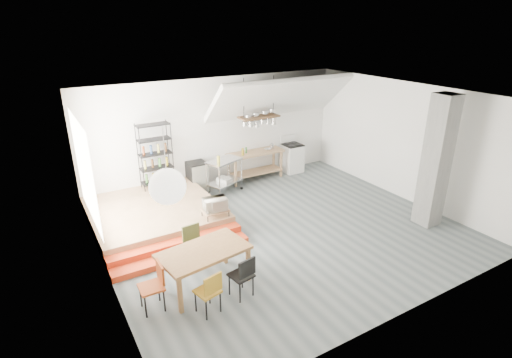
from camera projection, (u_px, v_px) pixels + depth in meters
floor at (282, 230)px, 9.61m from camera, size 8.00×8.00×0.00m
wall_back at (217, 132)px, 11.81m from camera, size 8.00×0.04×3.20m
wall_left at (99, 207)px, 7.13m from camera, size 0.04×7.00×3.20m
wall_right at (405, 142)px, 10.90m from camera, size 0.04×7.00×3.20m
ceiling at (286, 96)px, 8.42m from camera, size 8.00×7.00×0.02m
slope_ceiling at (280, 98)px, 11.83m from camera, size 4.40×1.44×1.32m
window_pane at (85, 170)px, 8.27m from camera, size 0.02×2.50×2.20m
platform at (155, 214)px, 9.96m from camera, size 3.00×3.00×0.40m
step_lower at (183, 255)px, 8.45m from camera, size 3.00×0.35×0.13m
step_upper at (177, 245)px, 8.70m from camera, size 3.00×0.35×0.27m
concrete_column at (436, 162)px, 9.37m from camera, size 0.50×0.50×3.20m
kitchen_counter at (255, 160)px, 12.41m from camera, size 1.80×0.60×0.91m
stove at (292, 157)px, 13.13m from camera, size 0.60×0.60×1.18m
pot_rack at (260, 119)px, 11.74m from camera, size 1.20×0.50×1.43m
wire_shelving at (155, 155)px, 10.73m from camera, size 0.88×0.38×1.80m
microwave_shelf at (215, 210)px, 9.35m from camera, size 0.60×0.40×0.16m
paper_lantern at (168, 187)px, 6.44m from camera, size 0.60×0.60×0.60m
dining_table at (204, 254)px, 7.35m from camera, size 1.74×1.14×0.77m
chair_mustard at (210, 290)px, 6.70m from camera, size 0.45×0.45×0.83m
chair_black at (243, 274)px, 7.11m from camera, size 0.45×0.45×0.84m
chair_olive at (194, 242)px, 8.07m from camera, size 0.43×0.43×0.87m
chair_red at (155, 282)px, 6.83m from camera, size 0.41×0.41×0.88m
rolling_cart at (224, 172)px, 11.43m from camera, size 1.14×0.89×1.01m
mini_fridge at (197, 177)px, 11.61m from camera, size 0.53×0.53×0.89m
microwave at (215, 204)px, 9.29m from camera, size 0.57×0.42×0.29m
bowl at (268, 149)px, 12.45m from camera, size 0.26×0.26×0.05m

